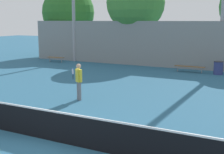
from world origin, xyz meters
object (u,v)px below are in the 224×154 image
object	(u,v)px
trash_bin	(218,68)
tree_dark_dense	(136,3)
bench_courtside_far	(56,58)
tennis_net	(56,126)
tree_green_broad	(68,12)
bench_courtside_near	(190,67)
tennis_player	(79,80)

from	to	relation	value
trash_bin	tree_dark_dense	distance (m)	9.32
trash_bin	bench_courtside_far	bearing A→B (deg)	179.96
tennis_net	tree_green_broad	xyz separation A→B (m)	(-13.22, 19.40, 3.92)
bench_courtside_near	bench_courtside_far	world-z (taller)	same
bench_courtside_far	bench_courtside_near	bearing A→B (deg)	-0.00
tennis_net	bench_courtside_far	bearing A→B (deg)	127.69
bench_courtside_far	tennis_net	bearing A→B (deg)	-52.31
bench_courtside_near	trash_bin	size ratio (longest dim) A/B	2.36
bench_courtside_near	trash_bin	distance (m)	1.96
bench_courtside_far	tree_green_broad	distance (m)	6.44
tree_green_broad	tennis_player	bearing A→B (deg)	-53.38
bench_courtside_far	trash_bin	xyz separation A→B (m)	(13.76, -0.01, 0.06)
tennis_player	tree_dark_dense	size ratio (longest dim) A/B	0.22
trash_bin	tree_dark_dense	xyz separation A→B (m)	(-7.49, 3.06, 4.63)
tennis_net	bench_courtside_far	xyz separation A→B (m)	(-11.37, 14.72, -0.10)
trash_bin	tree_dark_dense	bearing A→B (deg)	157.80
tennis_player	tree_green_broad	xyz separation A→B (m)	(-11.03, 14.84, 3.46)
bench_courtside_near	tree_dark_dense	size ratio (longest dim) A/B	0.28
bench_courtside_near	tree_green_broad	world-z (taller)	tree_green_broad
tennis_net	bench_courtside_far	size ratio (longest dim) A/B	7.66
tennis_player	tree_dark_dense	world-z (taller)	tree_dark_dense
trash_bin	tree_dark_dense	size ratio (longest dim) A/B	0.12
tennis_net	tennis_player	size ratio (longest dim) A/B	7.35
bench_courtside_near	tree_green_broad	size ratio (longest dim) A/B	0.30
tennis_player	bench_courtside_far	bearing A→B (deg)	166.69
tree_green_broad	tree_dark_dense	bearing A→B (deg)	-11.35
tennis_player	bench_courtside_near	bearing A→B (deg)	110.13
tennis_net	tree_dark_dense	size ratio (longest dim) A/B	1.64
tree_green_broad	tree_dark_dense	distance (m)	8.30
bench_courtside_near	bench_courtside_far	xyz separation A→B (m)	(-11.80, 0.00, -0.00)
bench_courtside_near	bench_courtside_far	bearing A→B (deg)	180.00
trash_bin	tree_dark_dense	world-z (taller)	tree_dark_dense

